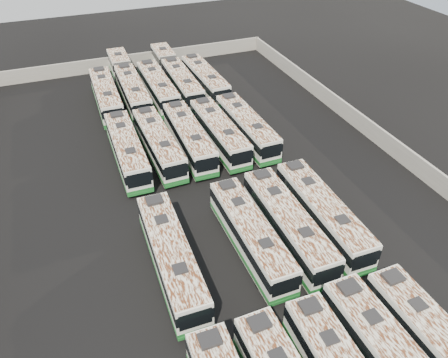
% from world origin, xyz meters
% --- Properties ---
extents(ground, '(140.00, 140.00, 0.00)m').
position_xyz_m(ground, '(0.00, 0.00, 0.00)').
color(ground, black).
rests_on(ground, ground).
extents(perimeter_wall, '(45.20, 73.20, 2.20)m').
position_xyz_m(perimeter_wall, '(0.00, 0.00, 1.10)').
color(perimeter_wall, gray).
rests_on(perimeter_wall, ground).
extents(bus_front_far_right, '(2.97, 12.87, 3.61)m').
position_xyz_m(bus_front_far_right, '(7.95, -23.22, 1.85)').
color(bus_front_far_right, beige).
rests_on(bus_front_far_right, ground).
extents(bus_midfront_far_left, '(3.07, 13.25, 3.72)m').
position_xyz_m(bus_midfront_far_left, '(-6.19, -8.65, 1.90)').
color(bus_midfront_far_left, beige).
rests_on(bus_midfront_far_left, ground).
extents(bus_midfront_center, '(2.76, 12.74, 3.59)m').
position_xyz_m(bus_midfront_center, '(0.83, -8.58, 1.83)').
color(bus_midfront_center, beige).
rests_on(bus_midfront_center, ground).
extents(bus_midfront_right, '(2.94, 13.24, 3.73)m').
position_xyz_m(bus_midfront_right, '(4.37, -8.64, 1.91)').
color(bus_midfront_right, beige).
rests_on(bus_midfront_right, ground).
extents(bus_midfront_far_right, '(2.99, 13.19, 3.71)m').
position_xyz_m(bus_midfront_far_right, '(7.99, -8.43, 1.90)').
color(bus_midfront_far_right, beige).
rests_on(bus_midfront_far_right, ground).
extents(bus_midback_far_left, '(2.89, 13.04, 3.67)m').
position_xyz_m(bus_midback_far_left, '(-6.32, 8.61, 1.88)').
color(bus_midback_far_left, beige).
rests_on(bus_midback_far_left, ground).
extents(bus_midback_left, '(3.03, 12.91, 3.62)m').
position_xyz_m(bus_midback_left, '(-2.75, 8.61, 1.85)').
color(bus_midback_left, beige).
rests_on(bus_midback_left, ground).
extents(bus_midback_center, '(2.95, 13.01, 3.66)m').
position_xyz_m(bus_midback_center, '(0.84, 8.63, 1.87)').
color(bus_midback_center, beige).
rests_on(bus_midback_center, ground).
extents(bus_midback_right, '(2.95, 12.93, 3.63)m').
position_xyz_m(bus_midback_right, '(4.48, 8.44, 1.86)').
color(bus_midback_right, beige).
rests_on(bus_midback_right, ground).
extents(bus_midback_far_right, '(2.98, 12.95, 3.64)m').
position_xyz_m(bus_midback_far_right, '(7.99, 8.46, 1.86)').
color(bus_midback_far_right, beige).
rests_on(bus_midback_far_right, ground).
extents(bus_back_far_left, '(3.04, 13.17, 3.70)m').
position_xyz_m(bus_back_far_left, '(-6.26, 23.03, 1.89)').
color(bus_back_far_left, beige).
rests_on(bus_back_far_left, ground).
extents(bus_back_left, '(3.06, 20.32, 3.68)m').
position_xyz_m(bus_back_left, '(-2.59, 26.51, 1.88)').
color(bus_back_left, beige).
rests_on(bus_back_left, ground).
extents(bus_back_center, '(2.86, 13.23, 3.73)m').
position_xyz_m(bus_back_center, '(0.90, 23.00, 1.91)').
color(bus_back_center, beige).
rests_on(bus_back_center, ground).
extents(bus_back_right, '(2.94, 19.95, 3.61)m').
position_xyz_m(bus_back_right, '(4.50, 26.56, 1.85)').
color(bus_back_right, beige).
rests_on(bus_back_right, ground).
extents(bus_back_far_right, '(3.06, 13.02, 3.65)m').
position_xyz_m(bus_back_far_right, '(7.93, 23.18, 1.87)').
color(bus_back_far_right, beige).
rests_on(bus_back_far_right, ground).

